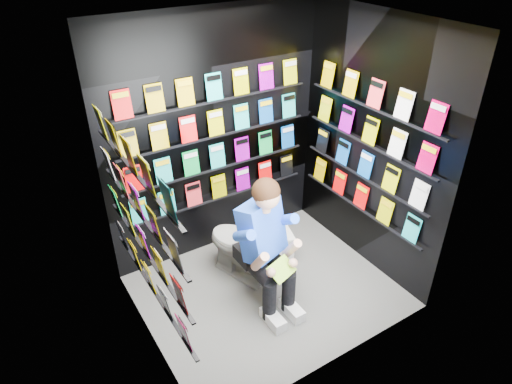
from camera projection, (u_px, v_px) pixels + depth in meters
floor at (267, 291)px, 4.63m from camera, size 2.40×2.40×0.00m
ceiling at (272, 24)px, 3.27m from camera, size 2.40×2.40×0.00m
wall_back at (215, 139)px, 4.67m from camera, size 2.40×0.04×2.60m
wall_front at (347, 240)px, 3.23m from camera, size 2.40×0.04×2.60m
wall_left at (136, 223)px, 3.41m from camera, size 0.04×2.00×2.60m
wall_right at (370, 148)px, 4.50m from camera, size 0.04×2.00×2.60m
comics_back at (217, 140)px, 4.65m from camera, size 2.10×0.06×1.37m
comics_left at (139, 221)px, 3.42m from camera, size 0.06×1.70×1.37m
comics_right at (368, 148)px, 4.48m from camera, size 0.06×1.70×1.37m
toilet at (240, 245)px, 4.68m from camera, size 0.63×0.84×0.73m
longbox at (281, 243)px, 5.09m from camera, size 0.29×0.40×0.27m
longbox_lid at (281, 232)px, 5.02m from camera, size 0.31×0.42×0.03m
reader at (261, 230)px, 4.18m from camera, size 0.79×0.95×1.51m
held_comic at (282, 269)px, 4.04m from camera, size 0.30×0.23×0.11m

